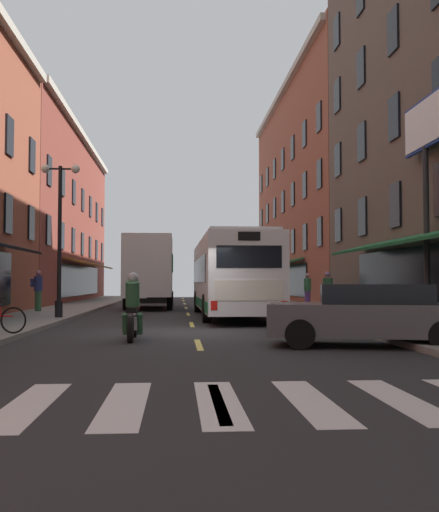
# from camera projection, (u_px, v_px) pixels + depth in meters

# --- Properties ---
(ground_plane) EXTENTS (34.80, 80.00, 0.10)m
(ground_plane) POSITION_uv_depth(u_px,v_px,m) (194.00, 334.00, 17.01)
(ground_plane) COLOR #28282B
(lane_centre_dashes) EXTENTS (0.14, 73.90, 0.01)m
(lane_centre_dashes) POSITION_uv_depth(u_px,v_px,m) (195.00, 333.00, 16.76)
(lane_centre_dashes) COLOR #DBCC4C
(lane_centre_dashes) RESTS_ON ground
(crosswalk_near) EXTENTS (7.10, 2.80, 0.01)m
(crosswalk_near) POSITION_uv_depth(u_px,v_px,m) (218.00, 402.00, 7.05)
(crosswalk_near) COLOR silver
(crosswalk_near) RESTS_ON ground
(sidewalk_right) EXTENTS (3.00, 80.00, 0.14)m
(sidewalk_right) POSITION_uv_depth(u_px,v_px,m) (396.00, 328.00, 17.43)
(sidewalk_right) COLOR gray
(sidewalk_right) RESTS_ON ground
(billboard_sign) EXTENTS (0.40, 2.92, 6.89)m
(billboard_sign) POSITION_uv_depth(u_px,v_px,m) (425.00, 151.00, 18.19)
(billboard_sign) COLOR black
(billboard_sign) RESTS_ON sidewalk_right
(transit_bus) EXTENTS (2.73, 11.97, 3.21)m
(transit_bus) POSITION_uv_depth(u_px,v_px,m) (230.00, 276.00, 24.53)
(transit_bus) COLOR white
(transit_bus) RESTS_ON ground
(box_truck) EXTENTS (2.50, 7.84, 3.78)m
(box_truck) POSITION_uv_depth(u_px,v_px,m) (150.00, 272.00, 32.11)
(box_truck) COLOR #B21E19
(box_truck) RESTS_ON ground
(sedan_near) EXTENTS (4.60, 2.72, 1.37)m
(sedan_near) POSITION_uv_depth(u_px,v_px,m) (368.00, 314.00, 13.22)
(sedan_near) COLOR #515154
(sedan_near) RESTS_ON ground
(sedan_mid) EXTENTS (1.93, 4.25, 1.37)m
(sedan_mid) POSITION_uv_depth(u_px,v_px,m) (156.00, 292.00, 41.88)
(sedan_mid) COLOR silver
(sedan_mid) RESTS_ON ground
(motorcycle_rider) EXTENTS (0.62, 2.07, 1.66)m
(motorcycle_rider) POSITION_uv_depth(u_px,v_px,m) (133.00, 311.00, 14.67)
(motorcycle_rider) COLOR black
(motorcycle_rider) RESTS_ON ground
(pedestrian_near) EXTENTS (0.52, 0.40, 1.82)m
(pedestrian_near) POSITION_uv_depth(u_px,v_px,m) (38.00, 289.00, 26.49)
(pedestrian_near) COLOR #33663F
(pedestrian_near) RESTS_ON sidewalk_left
(pedestrian_mid) EXTENTS (0.36, 0.36, 1.67)m
(pedestrian_mid) POSITION_uv_depth(u_px,v_px,m) (328.00, 294.00, 21.66)
(pedestrian_mid) COLOR navy
(pedestrian_mid) RESTS_ON sidewalk_right
(pedestrian_far) EXTENTS (0.36, 0.36, 1.72)m
(pedestrian_far) POSITION_uv_depth(u_px,v_px,m) (308.00, 290.00, 29.56)
(pedestrian_far) COLOR #66387F
(pedestrian_far) RESTS_ON sidewalk_right
(street_lamp_twin) EXTENTS (1.42, 0.32, 5.63)m
(street_lamp_twin) POSITION_uv_depth(u_px,v_px,m) (60.00, 232.00, 21.95)
(street_lamp_twin) COLOR black
(street_lamp_twin) RESTS_ON sidewalk_left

